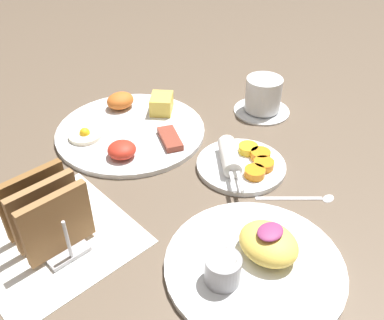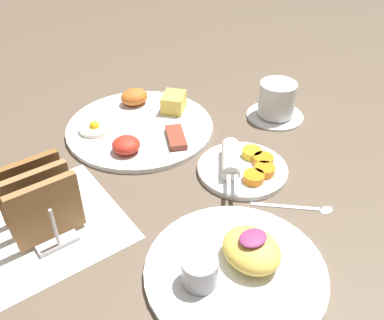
# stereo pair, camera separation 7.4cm
# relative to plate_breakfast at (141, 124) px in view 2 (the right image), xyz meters

# --- Properties ---
(ground_plane) EXTENTS (3.00, 3.00, 0.00)m
(ground_plane) POSITION_rel_plate_breakfast_xyz_m (-0.08, -0.22, -0.01)
(ground_plane) COLOR brown
(napkin_flat) EXTENTS (0.22, 0.22, 0.00)m
(napkin_flat) POSITION_rel_plate_breakfast_xyz_m (-0.26, -0.16, -0.01)
(napkin_flat) COLOR white
(napkin_flat) RESTS_ON ground_plane
(plate_breakfast) EXTENTS (0.30, 0.30, 0.05)m
(plate_breakfast) POSITION_rel_plate_breakfast_xyz_m (0.00, 0.00, 0.00)
(plate_breakfast) COLOR white
(plate_breakfast) RESTS_ON ground_plane
(plate_condiments) EXTENTS (0.16, 0.16, 0.04)m
(plate_condiments) POSITION_rel_plate_breakfast_xyz_m (0.07, -0.23, 0.00)
(plate_condiments) COLOR white
(plate_condiments) RESTS_ON ground_plane
(plate_foreground) EXTENTS (0.25, 0.25, 0.06)m
(plate_foreground) POSITION_rel_plate_breakfast_xyz_m (-0.08, -0.39, 0.00)
(plate_foreground) COLOR white
(plate_foreground) RESTS_ON ground_plane
(toast_rack) EXTENTS (0.10, 0.12, 0.10)m
(toast_rack) POSITION_rel_plate_breakfast_xyz_m (-0.26, -0.16, 0.04)
(toast_rack) COLOR #B7B7BC
(toast_rack) RESTS_ON ground_plane
(coffee_cup) EXTENTS (0.12, 0.12, 0.08)m
(coffee_cup) POSITION_rel_plate_breakfast_xyz_m (0.25, -0.13, 0.03)
(coffee_cup) COLOR white
(coffee_cup) RESTS_ON ground_plane
(teaspoon) EXTENTS (0.10, 0.09, 0.01)m
(teaspoon) POSITION_rel_plate_breakfast_xyz_m (0.09, -0.36, -0.01)
(teaspoon) COLOR silver
(teaspoon) RESTS_ON ground_plane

